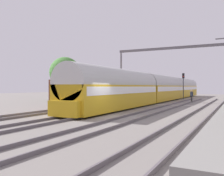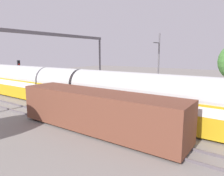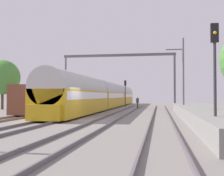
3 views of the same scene
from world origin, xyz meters
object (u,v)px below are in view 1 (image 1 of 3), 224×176
Objects in this scene: person_crossing at (192,95)px; passenger_train at (163,88)px; railway_signal_far at (183,82)px; freight_car at (97,93)px; catenary_gantry at (171,61)px.

passenger_train is at bearing 85.75° from person_crossing.
railway_signal_far reaches higher than passenger_train.
freight_car is 20.39m from railway_signal_far.
person_crossing is at bearing 52.66° from freight_car.
person_crossing is 8.87m from railway_signal_far.
catenary_gantry is at bearing 61.32° from freight_car.
catenary_gantry is (1.97, -2.74, 3.91)m from passenger_train.
person_crossing is at bearing -25.93° from passenger_train.
person_crossing is 0.38× the size of railway_signal_far.
freight_car is 14.17m from person_crossing.
freight_car is 0.80× the size of catenary_gantry.
person_crossing is (8.59, 11.26, -0.44)m from freight_car.
passenger_train is at bearing -107.85° from railway_signal_far.
passenger_train is at bearing 125.68° from catenary_gantry.
freight_car is 7.51× the size of person_crossing.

